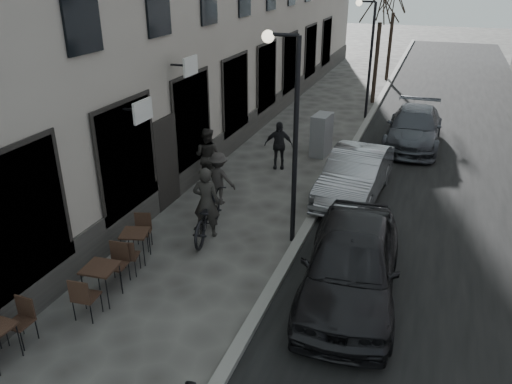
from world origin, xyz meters
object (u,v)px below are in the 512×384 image
Objects in this scene: pedestrian_near at (207,156)px; streetlamp_near at (289,119)px; tree_near at (382,5)px; car_near at (351,263)px; bistro_set_b at (102,280)px; pedestrian_far at (279,145)px; bistro_set_c at (136,243)px; car_mid at (355,174)px; car_far at (414,128)px; bicycle at (207,215)px; utility_cabinet at (321,135)px; pedestrian_mid at (219,178)px; streetlamp_far at (368,47)px.

streetlamp_near is at bearing 141.53° from pedestrian_near.
tree_near is 1.21× the size of car_near.
bistro_set_b is 6.45m from pedestrian_near.
streetlamp_near is 0.89× the size of tree_near.
bistro_set_c is at bearing -115.67° from pedestrian_far.
streetlamp_near is 1.17× the size of car_mid.
car_mid is (3.99, 6.90, 0.23)m from bistro_set_b.
car_far is (0.53, 10.58, -0.10)m from car_near.
car_far is (2.47, 8.74, -2.46)m from streetlamp_near.
bicycle is at bearing -97.48° from tree_near.
bicycle is at bearing -126.43° from car_mid.
utility_cabinet is 7.09m from bicycle.
streetlamp_near is 5.38m from bistro_set_b.
pedestrian_near is 0.38× the size of car_near.
utility_cabinet is (-0.63, 6.48, -2.40)m from streetlamp_near.
pedestrian_mid is 0.33× the size of car_near.
streetlamp_far is at bearing 90.00° from streetlamp_near.
pedestrian_far is (0.27, 5.14, 0.25)m from bicycle.
bicycle reaches higher than bistro_set_b.
pedestrian_far is (-1.76, -10.34, -3.84)m from tree_near.
streetlamp_far is (0.00, 12.00, 0.00)m from streetlamp_near.
utility_cabinet reaches higher than bistro_set_b.
bicycle is 1.39× the size of pedestrian_mid.
car_near is 0.97× the size of car_far.
bicycle is at bearing -115.21° from car_far.
pedestrian_mid is 8.86m from car_far.
pedestrian_near is (-3.43, 2.69, -2.26)m from streetlamp_near.
streetlamp_far is at bearing 89.37° from utility_cabinet.
bicycle is 0.50× the size of car_mid.
bistro_set_b is 1.07× the size of utility_cabinet.
car_near is (1.94, -13.84, -2.36)m from streetlamp_far.
utility_cabinet is 0.31× the size of car_far.
bistro_set_c is 0.35× the size of car_mid.
car_mid is at bearing -84.68° from tree_near.
bistro_set_c is 8.96m from utility_cabinet.
car_near is at bearing -75.51° from pedestrian_far.
car_near is (4.76, 1.87, 0.32)m from bistro_set_b.
utility_cabinet is 8.71m from car_near.
streetlamp_far is 9.22m from car_mid.
bistro_set_c is at bearing -123.99° from car_mid.
streetlamp_far is 7.89m from pedestrian_far.
bistro_set_c is 0.32× the size of car_far.
streetlamp_near is 2.83× the size of pedestrian_near.
car_far is at bearing -124.98° from bicycle.
bistro_set_c is 0.71× the size of bicycle.
streetlamp_far reaches higher than car_far.
streetlamp_far is at bearing 62.40° from pedestrian_far.
car_near is 5.09m from car_mid.
car_near is (4.39, -3.22, 0.02)m from pedestrian_mid.
tree_near reaches higher than car_far.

